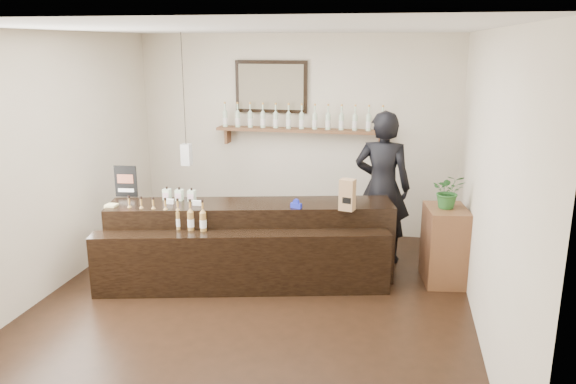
# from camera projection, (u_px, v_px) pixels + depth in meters

# --- Properties ---
(ground) EXTENTS (5.00, 5.00, 0.00)m
(ground) POSITION_uv_depth(u_px,v_px,m) (253.00, 304.00, 5.93)
(ground) COLOR black
(ground) RESTS_ON ground
(room_shell) EXTENTS (5.00, 5.00, 5.00)m
(room_shell) POSITION_uv_depth(u_px,v_px,m) (250.00, 145.00, 5.49)
(room_shell) COLOR beige
(room_shell) RESTS_ON ground
(back_wall_decor) EXTENTS (2.66, 0.96, 1.69)m
(back_wall_decor) POSITION_uv_depth(u_px,v_px,m) (284.00, 111.00, 7.75)
(back_wall_decor) COLOR #57311E
(back_wall_decor) RESTS_ON ground
(counter) EXTENTS (3.28, 1.57, 1.06)m
(counter) POSITION_uv_depth(u_px,v_px,m) (248.00, 246.00, 6.40)
(counter) COLOR black
(counter) RESTS_ON ground
(promo_sign) EXTENTS (0.27, 0.05, 0.37)m
(promo_sign) POSITION_uv_depth(u_px,v_px,m) (126.00, 181.00, 6.62)
(promo_sign) COLOR black
(promo_sign) RESTS_ON counter
(paper_bag) EXTENTS (0.18, 0.16, 0.35)m
(paper_bag) POSITION_uv_depth(u_px,v_px,m) (347.00, 195.00, 6.08)
(paper_bag) COLOR #99704A
(paper_bag) RESTS_ON counter
(tape_dispenser) EXTENTS (0.13, 0.08, 0.10)m
(tape_dispenser) POSITION_uv_depth(u_px,v_px,m) (296.00, 205.00, 6.19)
(tape_dispenser) COLOR #1821A9
(tape_dispenser) RESTS_ON counter
(side_cabinet) EXTENTS (0.52, 0.66, 0.88)m
(side_cabinet) POSITION_uv_depth(u_px,v_px,m) (444.00, 245.00, 6.39)
(side_cabinet) COLOR #57311E
(side_cabinet) RESTS_ON ground
(potted_plant) EXTENTS (0.36, 0.31, 0.39)m
(potted_plant) POSITION_uv_depth(u_px,v_px,m) (449.00, 191.00, 6.23)
(potted_plant) COLOR #265C25
(potted_plant) RESTS_ON side_cabinet
(shopkeeper) EXTENTS (0.83, 0.60, 2.14)m
(shopkeeper) POSITION_uv_depth(u_px,v_px,m) (383.00, 178.00, 6.88)
(shopkeeper) COLOR black
(shopkeeper) RESTS_ON ground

